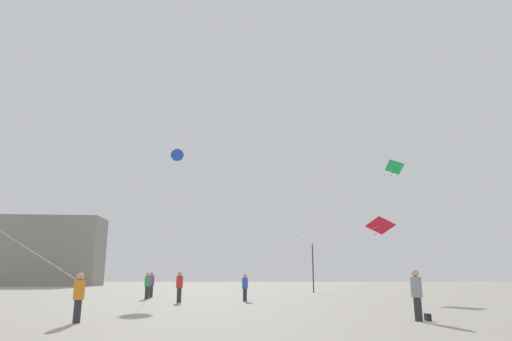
% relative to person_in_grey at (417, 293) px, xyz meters
% --- Properties ---
extents(person_in_grey, '(0.37, 0.37, 1.71)m').
position_rel_person_in_grey_xyz_m(person_in_grey, '(0.00, 0.00, 0.00)').
color(person_in_grey, '#2D2D33').
rests_on(person_in_grey, ground_plane).
extents(person_in_green, '(0.39, 0.39, 1.80)m').
position_rel_person_in_grey_xyz_m(person_in_green, '(-12.57, 15.93, 0.05)').
color(person_in_green, '#2D2D33').
rests_on(person_in_green, ground_plane).
extents(person_in_orange, '(0.35, 0.35, 1.60)m').
position_rel_person_in_grey_xyz_m(person_in_orange, '(-11.38, -0.29, -0.06)').
color(person_in_orange, '#2D2D33').
rests_on(person_in_orange, ground_plane).
extents(person_in_red, '(0.39, 0.39, 1.81)m').
position_rel_person_in_grey_xyz_m(person_in_red, '(-9.76, 11.65, 0.05)').
color(person_in_red, '#2D2D33').
rests_on(person_in_red, ground_plane).
extents(person_in_blue, '(0.37, 0.37, 1.68)m').
position_rel_person_in_grey_xyz_m(person_in_blue, '(-5.84, 12.96, -0.02)').
color(person_in_blue, '#2D2D33').
rests_on(person_in_blue, ground_plane).
extents(person_in_purple, '(0.40, 0.40, 1.85)m').
position_rel_person_in_grey_xyz_m(person_in_purple, '(-12.84, 18.61, 0.08)').
color(person_in_purple, '#2D2D33').
rests_on(person_in_purple, ground_plane).
extents(kite_crimson_delta, '(10.50, 3.15, 4.21)m').
position_rel_person_in_grey_xyz_m(kite_crimson_delta, '(3.68, 15.46, 4.05)').
color(kite_crimson_delta, red).
extents(kite_cobalt_diamond, '(1.42, 7.74, 12.35)m').
position_rel_person_in_grey_xyz_m(kite_cobalt_diamond, '(-12.47, 25.73, 12.06)').
color(kite_cobalt_diamond, blue).
extents(kite_emerald_delta, '(13.18, 7.59, 9.59)m').
position_rel_person_in_grey_xyz_m(kite_emerald_delta, '(6.44, 19.54, 9.31)').
color(kite_emerald_delta, green).
extents(building_left_hall, '(21.62, 9.23, 12.11)m').
position_rel_person_in_grey_xyz_m(building_left_hall, '(-42.43, 65.17, 5.12)').
color(building_left_hall, gray).
rests_on(building_left_hall, ground_plane).
extents(lamppost_east, '(0.36, 0.36, 4.97)m').
position_rel_person_in_grey_xyz_m(lamppost_east, '(0.98, 28.79, 2.40)').
color(lamppost_east, '#2D2D30').
rests_on(lamppost_east, ground_plane).
extents(handbag_beside_flyer, '(0.15, 0.32, 0.24)m').
position_rel_person_in_grey_xyz_m(handbag_beside_flyer, '(0.35, 0.10, -0.82)').
color(handbag_beside_flyer, black).
rests_on(handbag_beside_flyer, ground_plane).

